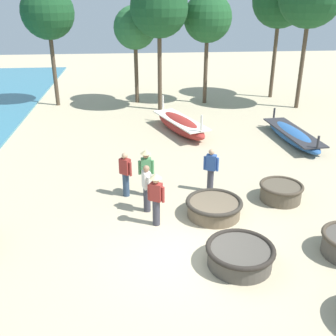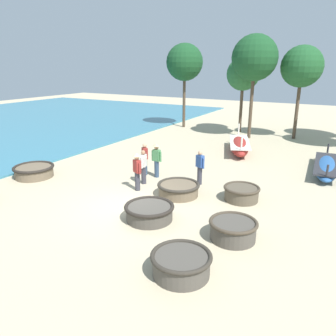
{
  "view_description": "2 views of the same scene",
  "coord_description": "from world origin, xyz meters",
  "px_view_note": "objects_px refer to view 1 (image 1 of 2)",
  "views": [
    {
      "loc": [
        -1.34,
        -8.52,
        6.27
      ],
      "look_at": [
        -0.19,
        3.12,
        1.13
      ],
      "focal_mm": 42.0,
      "sensor_mm": 36.0,
      "label": 1
    },
    {
      "loc": [
        6.94,
        -9.34,
        5.17
      ],
      "look_at": [
        0.41,
        2.25,
        0.99
      ],
      "focal_mm": 35.0,
      "sensor_mm": 36.0,
      "label": 2
    }
  ],
  "objects_px": {
    "coracle_beside_post": "(281,191)",
    "tree_tall_back": "(208,18)",
    "fisherman_by_coracle": "(211,169)",
    "tree_center": "(280,0)",
    "fisherman_standing_left": "(156,196)",
    "long_boat_white_hull": "(180,125)",
    "coracle_front_right": "(240,255)",
    "tree_leftmost": "(48,13)",
    "tree_left_mid": "(159,8)",
    "fisherman_with_hat": "(146,170)",
    "long_boat_blue_hull": "(293,135)",
    "coracle_far_left": "(214,207)",
    "fisherman_standing_right": "(147,187)",
    "tree_rightmost": "(135,28)",
    "fisherman_crouching": "(125,173)"
  },
  "relations": [
    {
      "from": "long_boat_white_hull",
      "to": "fisherman_with_hat",
      "type": "bearing_deg",
      "value": -106.85
    },
    {
      "from": "fisherman_standing_right",
      "to": "tree_leftmost",
      "type": "bearing_deg",
      "value": 109.59
    },
    {
      "from": "fisherman_standing_right",
      "to": "tree_tall_back",
      "type": "xyz_separation_m",
      "value": [
        4.33,
        13.44,
        4.23
      ]
    },
    {
      "from": "fisherman_standing_right",
      "to": "fisherman_with_hat",
      "type": "bearing_deg",
      "value": 88.03
    },
    {
      "from": "tree_leftmost",
      "to": "fisherman_with_hat",
      "type": "bearing_deg",
      "value": -68.75
    },
    {
      "from": "coracle_beside_post",
      "to": "tree_leftmost",
      "type": "distance_m",
      "value": 17.16
    },
    {
      "from": "fisherman_by_coracle",
      "to": "fisherman_standing_left",
      "type": "height_order",
      "value": "fisherman_standing_left"
    },
    {
      "from": "tree_leftmost",
      "to": "fisherman_by_coracle",
      "type": "bearing_deg",
      "value": -60.43
    },
    {
      "from": "long_boat_blue_hull",
      "to": "tree_rightmost",
      "type": "bearing_deg",
      "value": 131.05
    },
    {
      "from": "fisherman_crouching",
      "to": "tree_center",
      "type": "xyz_separation_m",
      "value": [
        9.69,
        13.43,
        5.2
      ]
    },
    {
      "from": "long_boat_white_hull",
      "to": "tree_left_mid",
      "type": "height_order",
      "value": "tree_left_mid"
    },
    {
      "from": "long_boat_blue_hull",
      "to": "tree_rightmost",
      "type": "xyz_separation_m",
      "value": [
        -7.05,
        8.1,
        4.2
      ]
    },
    {
      "from": "fisherman_standing_right",
      "to": "fisherman_by_coracle",
      "type": "distance_m",
      "value": 2.53
    },
    {
      "from": "coracle_beside_post",
      "to": "tree_tall_back",
      "type": "bearing_deg",
      "value": 90.58
    },
    {
      "from": "long_boat_blue_hull",
      "to": "coracle_beside_post",
      "type": "bearing_deg",
      "value": -115.32
    },
    {
      "from": "long_boat_white_hull",
      "to": "tree_center",
      "type": "bearing_deg",
      "value": 44.47
    },
    {
      "from": "tree_left_mid",
      "to": "fisherman_by_coracle",
      "type": "bearing_deg",
      "value": -85.4
    },
    {
      "from": "coracle_beside_post",
      "to": "long_boat_blue_hull",
      "type": "xyz_separation_m",
      "value": [
        2.65,
        5.6,
        -0.02
      ]
    },
    {
      "from": "fisherman_by_coracle",
      "to": "fisherman_standing_left",
      "type": "distance_m",
      "value": 2.84
    },
    {
      "from": "fisherman_by_coracle",
      "to": "tree_leftmost",
      "type": "height_order",
      "value": "tree_leftmost"
    },
    {
      "from": "long_boat_white_hull",
      "to": "fisherman_by_coracle",
      "type": "xyz_separation_m",
      "value": [
        0.22,
        -6.5,
        0.43
      ]
    },
    {
      "from": "tree_left_mid",
      "to": "tree_tall_back",
      "type": "xyz_separation_m",
      "value": [
        2.96,
        1.36,
        -0.58
      ]
    },
    {
      "from": "fisherman_standing_left",
      "to": "tree_center",
      "type": "height_order",
      "value": "tree_center"
    },
    {
      "from": "tree_center",
      "to": "tree_left_mid",
      "type": "bearing_deg",
      "value": -162.22
    },
    {
      "from": "fisherman_by_coracle",
      "to": "fisherman_crouching",
      "type": "bearing_deg",
      "value": -178.97
    },
    {
      "from": "tree_leftmost",
      "to": "coracle_far_left",
      "type": "bearing_deg",
      "value": -64.05
    },
    {
      "from": "coracle_front_right",
      "to": "tree_tall_back",
      "type": "bearing_deg",
      "value": 82.56
    },
    {
      "from": "long_boat_white_hull",
      "to": "fisherman_standing_right",
      "type": "height_order",
      "value": "fisherman_standing_right"
    },
    {
      "from": "coracle_far_left",
      "to": "long_boat_blue_hull",
      "type": "bearing_deg",
      "value": 51.53
    },
    {
      "from": "tree_leftmost",
      "to": "long_boat_white_hull",
      "type": "bearing_deg",
      "value": -41.35
    },
    {
      "from": "long_boat_blue_hull",
      "to": "long_boat_white_hull",
      "type": "height_order",
      "value": "long_boat_white_hull"
    },
    {
      "from": "fisherman_with_hat",
      "to": "tree_tall_back",
      "type": "relative_size",
      "value": 0.26
    },
    {
      "from": "coracle_front_right",
      "to": "coracle_beside_post",
      "type": "bearing_deg",
      "value": 55.11
    },
    {
      "from": "fisherman_by_coracle",
      "to": "tree_center",
      "type": "relative_size",
      "value": 0.2
    },
    {
      "from": "fisherman_standing_left",
      "to": "fisherman_with_hat",
      "type": "xyz_separation_m",
      "value": [
        -0.2,
        1.91,
        0.0
      ]
    },
    {
      "from": "coracle_front_right",
      "to": "tree_leftmost",
      "type": "xyz_separation_m",
      "value": [
        -7.09,
        16.72,
        5.08
      ]
    },
    {
      "from": "coracle_beside_post",
      "to": "long_boat_white_hull",
      "type": "height_order",
      "value": "long_boat_white_hull"
    },
    {
      "from": "coracle_far_left",
      "to": "tree_tall_back",
      "type": "distance_m",
      "value": 14.9
    },
    {
      "from": "long_boat_white_hull",
      "to": "fisherman_standing_right",
      "type": "distance_m",
      "value": 7.94
    },
    {
      "from": "tree_left_mid",
      "to": "tree_tall_back",
      "type": "distance_m",
      "value": 3.31
    },
    {
      "from": "coracle_front_right",
      "to": "tree_center",
      "type": "relative_size",
      "value": 0.23
    },
    {
      "from": "long_boat_white_hull",
      "to": "tree_tall_back",
      "type": "xyz_separation_m",
      "value": [
        2.3,
        5.78,
        4.65
      ]
    },
    {
      "from": "tree_center",
      "to": "tree_tall_back",
      "type": "height_order",
      "value": "tree_center"
    },
    {
      "from": "fisherman_with_hat",
      "to": "long_boat_blue_hull",
      "type": "bearing_deg",
      "value": 34.28
    },
    {
      "from": "fisherman_with_hat",
      "to": "tree_rightmost",
      "type": "height_order",
      "value": "tree_rightmost"
    },
    {
      "from": "fisherman_standing_right",
      "to": "tree_rightmost",
      "type": "relative_size",
      "value": 0.27
    },
    {
      "from": "fisherman_standing_right",
      "to": "tree_rightmost",
      "type": "distance_m",
      "value": 14.47
    },
    {
      "from": "coracle_far_left",
      "to": "tree_rightmost",
      "type": "xyz_separation_m",
      "value": [
        -1.98,
        14.48,
        4.2
      ]
    },
    {
      "from": "long_boat_white_hull",
      "to": "tree_rightmost",
      "type": "height_order",
      "value": "tree_rightmost"
    },
    {
      "from": "fisherman_standing_left",
      "to": "tree_leftmost",
      "type": "bearing_deg",
      "value": 109.36
    }
  ]
}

